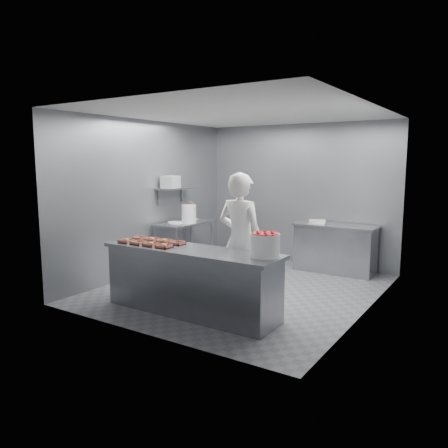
{
  "coord_description": "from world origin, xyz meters",
  "views": [
    {
      "loc": [
        3.53,
        -5.94,
        2.07
      ],
      "look_at": [
        -0.21,
        -0.2,
        1.08
      ],
      "focal_mm": 35.0,
      "sensor_mm": 36.0,
      "label": 1
    }
  ],
  "objects_px": {
    "worker": "(240,241)",
    "back_counter": "(335,248)",
    "tray_5": "(152,239)",
    "appliance": "(170,182)",
    "tray_0": "(126,241)",
    "glaze_bucket": "(189,213)",
    "tray_2": "(151,244)",
    "tray_6": "(164,241)",
    "tray_7": "(177,243)",
    "tray_3": "(164,246)",
    "strawberry_tub": "(265,244)",
    "tray_1": "(139,243)",
    "tray_4": "(140,238)",
    "service_counter": "(191,281)",
    "prep_table": "(184,238)"
  },
  "relations": [
    {
      "from": "tray_7",
      "to": "tray_6",
      "type": "bearing_deg",
      "value": -180.0
    },
    {
      "from": "tray_0",
      "to": "glaze_bucket",
      "type": "xyz_separation_m",
      "value": [
        -0.45,
        2.08,
        0.16
      ]
    },
    {
      "from": "prep_table",
      "to": "tray_1",
      "type": "relative_size",
      "value": 6.4
    },
    {
      "from": "back_counter",
      "to": "prep_table",
      "type": "bearing_deg",
      "value": -152.99
    },
    {
      "from": "worker",
      "to": "back_counter",
      "type": "bearing_deg",
      "value": -98.32
    },
    {
      "from": "back_counter",
      "to": "tray_6",
      "type": "relative_size",
      "value": 8.01
    },
    {
      "from": "back_counter",
      "to": "strawberry_tub",
      "type": "xyz_separation_m",
      "value": [
        0.18,
        -3.16,
        0.61
      ]
    },
    {
      "from": "tray_2",
      "to": "tray_5",
      "type": "distance_m",
      "value": 0.37
    },
    {
      "from": "tray_5",
      "to": "appliance",
      "type": "xyz_separation_m",
      "value": [
        -1.0,
        1.63,
        0.76
      ]
    },
    {
      "from": "tray_3",
      "to": "tray_7",
      "type": "bearing_deg",
      "value": 89.39
    },
    {
      "from": "tray_3",
      "to": "tray_5",
      "type": "distance_m",
      "value": 0.56
    },
    {
      "from": "glaze_bucket",
      "to": "back_counter",
      "type": "bearing_deg",
      "value": 28.57
    },
    {
      "from": "tray_4",
      "to": "tray_7",
      "type": "height_order",
      "value": "same"
    },
    {
      "from": "tray_6",
      "to": "back_counter",
      "type": "bearing_deg",
      "value": 64.47
    },
    {
      "from": "back_counter",
      "to": "glaze_bucket",
      "type": "distance_m",
      "value": 2.82
    },
    {
      "from": "prep_table",
      "to": "appliance",
      "type": "height_order",
      "value": "appliance"
    },
    {
      "from": "tray_5",
      "to": "strawberry_tub",
      "type": "bearing_deg",
      "value": -1.47
    },
    {
      "from": "tray_2",
      "to": "tray_7",
      "type": "height_order",
      "value": "tray_2"
    },
    {
      "from": "worker",
      "to": "strawberry_tub",
      "type": "bearing_deg",
      "value": 144.23
    },
    {
      "from": "tray_1",
      "to": "tray_4",
      "type": "relative_size",
      "value": 1.0
    },
    {
      "from": "tray_5",
      "to": "tray_2",
      "type": "bearing_deg",
      "value": -49.66
    },
    {
      "from": "tray_0",
      "to": "tray_7",
      "type": "height_order",
      "value": "tray_0"
    },
    {
      "from": "tray_3",
      "to": "appliance",
      "type": "bearing_deg",
      "value": 127.69
    },
    {
      "from": "service_counter",
      "to": "strawberry_tub",
      "type": "height_order",
      "value": "strawberry_tub"
    },
    {
      "from": "tray_5",
      "to": "worker",
      "type": "bearing_deg",
      "value": 20.19
    },
    {
      "from": "tray_0",
      "to": "tray_6",
      "type": "height_order",
      "value": "same"
    },
    {
      "from": "back_counter",
      "to": "tray_5",
      "type": "bearing_deg",
      "value": -119.02
    },
    {
      "from": "tray_6",
      "to": "prep_table",
      "type": "bearing_deg",
      "value": 120.5
    },
    {
      "from": "back_counter",
      "to": "tray_4",
      "type": "distance_m",
      "value": 3.71
    },
    {
      "from": "strawberry_tub",
      "to": "glaze_bucket",
      "type": "xyz_separation_m",
      "value": [
        -2.6,
        1.84,
        0.02
      ]
    },
    {
      "from": "tray_1",
      "to": "glaze_bucket",
      "type": "distance_m",
      "value": 2.19
    },
    {
      "from": "tray_0",
      "to": "tray_3",
      "type": "relative_size",
      "value": 1.0
    },
    {
      "from": "tray_6",
      "to": "appliance",
      "type": "distance_m",
      "value": 2.18
    },
    {
      "from": "tray_4",
      "to": "worker",
      "type": "relative_size",
      "value": 0.1
    },
    {
      "from": "prep_table",
      "to": "tray_1",
      "type": "distance_m",
      "value": 2.27
    },
    {
      "from": "back_counter",
      "to": "service_counter",
      "type": "bearing_deg",
      "value": -105.48
    },
    {
      "from": "back_counter",
      "to": "tray_5",
      "type": "height_order",
      "value": "tray_5"
    },
    {
      "from": "tray_2",
      "to": "tray_6",
      "type": "xyz_separation_m",
      "value": [
        0.0,
        0.28,
        0.0
      ]
    },
    {
      "from": "service_counter",
      "to": "worker",
      "type": "relative_size",
      "value": 1.36
    },
    {
      "from": "tray_2",
      "to": "strawberry_tub",
      "type": "distance_m",
      "value": 1.69
    },
    {
      "from": "back_counter",
      "to": "appliance",
      "type": "relative_size",
      "value": 4.91
    },
    {
      "from": "service_counter",
      "to": "glaze_bucket",
      "type": "bearing_deg",
      "value": 128.1
    },
    {
      "from": "back_counter",
      "to": "tray_4",
      "type": "relative_size",
      "value": 8.01
    },
    {
      "from": "tray_7",
      "to": "glaze_bucket",
      "type": "relative_size",
      "value": 0.44
    },
    {
      "from": "back_counter",
      "to": "strawberry_tub",
      "type": "bearing_deg",
      "value": -86.74
    },
    {
      "from": "tray_3",
      "to": "glaze_bucket",
      "type": "xyz_separation_m",
      "value": [
        -1.17,
        2.08,
        0.16
      ]
    },
    {
      "from": "tray_2",
      "to": "tray_6",
      "type": "height_order",
      "value": "same"
    },
    {
      "from": "tray_0",
      "to": "strawberry_tub",
      "type": "distance_m",
      "value": 2.16
    },
    {
      "from": "tray_3",
      "to": "tray_0",
      "type": "bearing_deg",
      "value": 180.0
    },
    {
      "from": "tray_3",
      "to": "back_counter",
      "type": "bearing_deg",
      "value": 69.84
    }
  ]
}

